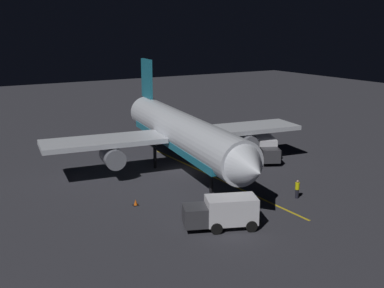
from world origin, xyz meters
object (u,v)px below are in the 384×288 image
at_px(ground_crew_worker, 297,189).
at_px(traffic_cone_near_left, 188,206).
at_px(baggage_truck, 224,213).
at_px(traffic_cone_near_right, 136,203).
at_px(airliner, 181,132).
at_px(catering_truck, 265,148).

height_order(ground_crew_worker, traffic_cone_near_left, ground_crew_worker).
height_order(baggage_truck, ground_crew_worker, baggage_truck).
distance_m(traffic_cone_near_left, traffic_cone_near_right, 4.72).
bearing_deg(baggage_truck, ground_crew_worker, -168.34).
xyz_separation_m(airliner, traffic_cone_near_left, (5.02, 10.21, -3.99)).
height_order(baggage_truck, traffic_cone_near_right, baggage_truck).
relative_size(airliner, ground_crew_worker, 19.39).
xyz_separation_m(ground_crew_worker, traffic_cone_near_left, (9.89, -2.92, -0.64)).
height_order(baggage_truck, traffic_cone_near_left, baggage_truck).
distance_m(airliner, traffic_cone_near_right, 11.90).
bearing_deg(catering_truck, ground_crew_worker, 63.44).
relative_size(catering_truck, traffic_cone_near_right, 12.06).
bearing_deg(traffic_cone_near_left, airliner, -116.19).
distance_m(catering_truck, traffic_cone_near_left, 18.11).
bearing_deg(traffic_cone_near_right, ground_crew_worker, 156.17).
distance_m(catering_truck, ground_crew_worker, 13.16).
distance_m(baggage_truck, traffic_cone_near_left, 5.01).
xyz_separation_m(airliner, catering_truck, (-10.74, 1.36, -2.90)).
distance_m(ground_crew_worker, traffic_cone_near_right, 14.76).
xyz_separation_m(baggage_truck, ground_crew_worker, (-9.54, -1.97, -0.40)).
height_order(catering_truck, traffic_cone_near_right, catering_truck).
bearing_deg(traffic_cone_near_right, catering_truck, -163.32).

